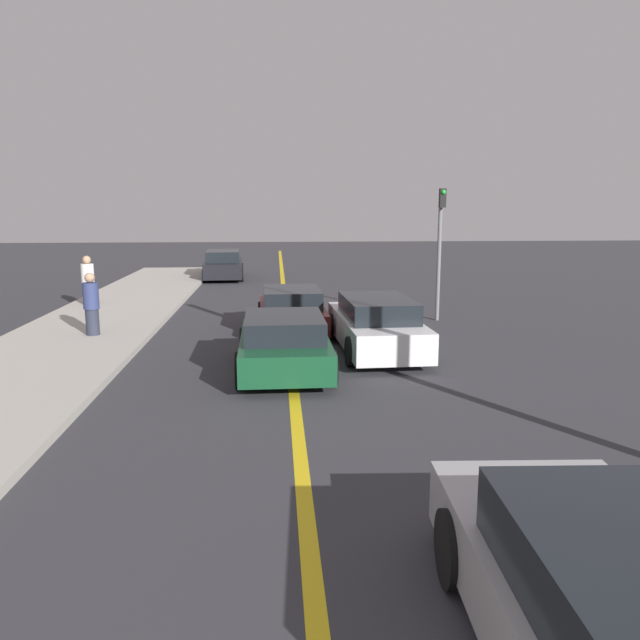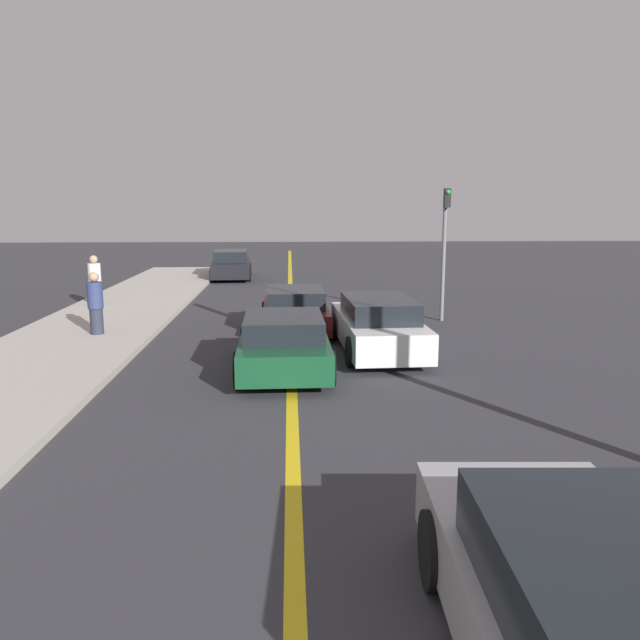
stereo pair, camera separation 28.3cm
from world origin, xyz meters
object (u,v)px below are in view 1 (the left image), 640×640
(car_ahead_center, at_px, (284,344))
(traffic_light, at_px, (440,240))
(car_oncoming_far, at_px, (223,265))
(pedestrian_near_curb, at_px, (91,304))
(car_parked_left_lot, at_px, (292,310))
(car_far_distant, at_px, (376,325))
(car_near_right_lane, at_px, (639,633))
(pedestrian_mid_group, at_px, (88,281))

(car_ahead_center, distance_m, traffic_light, 7.58)
(car_ahead_center, distance_m, car_oncoming_far, 17.37)
(car_ahead_center, bearing_deg, car_oncoming_far, 97.75)
(pedestrian_near_curb, bearing_deg, traffic_light, 12.80)
(car_ahead_center, xyz_separation_m, car_parked_left_lot, (0.27, 4.30, -0.02))
(car_parked_left_lot, relative_size, car_oncoming_far, 0.88)
(car_far_distant, relative_size, pedestrian_near_curb, 2.86)
(car_near_right_lane, xyz_separation_m, pedestrian_near_curb, (-7.11, 12.62, 0.29))
(car_oncoming_far, bearing_deg, car_far_distant, -75.44)
(car_near_right_lane, relative_size, car_far_distant, 1.05)
(pedestrian_near_curb, distance_m, traffic_light, 9.97)
(pedestrian_near_curb, relative_size, pedestrian_mid_group, 0.98)
(car_far_distant, height_order, car_oncoming_far, car_oncoming_far)
(car_far_distant, bearing_deg, car_oncoming_far, 105.08)
(car_near_right_lane, distance_m, car_parked_left_lot, 13.60)
(car_near_right_lane, xyz_separation_m, pedestrian_mid_group, (-8.66, 17.70, 0.31))
(car_parked_left_lot, xyz_separation_m, car_oncoming_far, (-2.92, 12.87, 0.06))
(car_parked_left_lot, xyz_separation_m, traffic_light, (4.45, 1.35, 1.83))
(car_far_distant, distance_m, pedestrian_mid_group, 11.00)
(pedestrian_mid_group, bearing_deg, car_near_right_lane, -63.92)
(car_parked_left_lot, relative_size, traffic_light, 1.00)
(pedestrian_near_curb, bearing_deg, pedestrian_mid_group, 106.97)
(car_oncoming_far, height_order, traffic_light, traffic_light)
(car_parked_left_lot, bearing_deg, traffic_light, 15.22)
(car_far_distant, relative_size, pedestrian_mid_group, 2.80)
(car_parked_left_lot, bearing_deg, pedestrian_near_curb, -172.39)
(car_ahead_center, height_order, pedestrian_near_curb, pedestrian_near_curb)
(car_ahead_center, xyz_separation_m, car_far_distant, (2.21, 1.75, 0.03))
(car_near_right_lane, xyz_separation_m, car_parked_left_lot, (-1.95, 13.46, -0.07))
(car_far_distant, relative_size, traffic_light, 1.17)
(pedestrian_mid_group, bearing_deg, car_far_distant, -38.11)
(car_parked_left_lot, distance_m, pedestrian_mid_group, 7.95)
(traffic_light, bearing_deg, car_far_distant, -122.85)
(car_near_right_lane, bearing_deg, car_parked_left_lot, 101.01)
(car_ahead_center, height_order, car_far_distant, car_far_distant)
(car_far_distant, height_order, pedestrian_near_curb, pedestrian_near_curb)
(car_near_right_lane, height_order, car_ahead_center, car_near_right_lane)
(car_far_distant, height_order, traffic_light, traffic_light)
(car_ahead_center, relative_size, car_parked_left_lot, 0.99)
(car_parked_left_lot, distance_m, pedestrian_near_curb, 5.24)
(car_ahead_center, bearing_deg, traffic_light, 49.05)
(pedestrian_near_curb, xyz_separation_m, pedestrian_mid_group, (-1.55, 5.08, 0.01))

